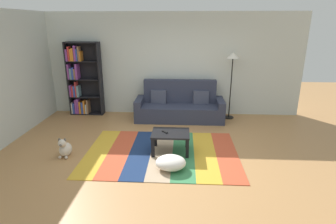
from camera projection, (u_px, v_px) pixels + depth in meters
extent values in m
plane|color=#B27F4C|center=(168.00, 153.00, 5.34)|extent=(14.00, 14.00, 0.00)
cube|color=silver|center=(173.00, 65.00, 7.34)|extent=(6.80, 0.10, 2.70)
cube|color=silver|center=(11.00, 76.00, 5.81)|extent=(0.10, 5.50, 2.70)
cube|color=gold|center=(98.00, 151.00, 5.41)|extent=(0.42, 2.10, 0.01)
cube|color=#C64C2D|center=(119.00, 152.00, 5.39)|extent=(0.42, 2.10, 0.01)
cube|color=navy|center=(141.00, 152.00, 5.37)|extent=(0.42, 2.10, 0.01)
cube|color=tan|center=(162.00, 153.00, 5.35)|extent=(0.42, 2.10, 0.01)
cube|color=#387F4C|center=(183.00, 153.00, 5.32)|extent=(0.42, 2.10, 0.01)
cube|color=gold|center=(205.00, 154.00, 5.30)|extent=(0.42, 2.10, 0.01)
cube|color=#C64C2D|center=(227.00, 154.00, 5.28)|extent=(0.42, 2.10, 0.01)
cube|color=#2D3347|center=(179.00, 112.00, 7.12)|extent=(1.90, 0.80, 0.40)
cube|color=#2D3347|center=(180.00, 91.00, 7.25)|extent=(1.90, 0.20, 0.60)
cube|color=#2D3347|center=(140.00, 109.00, 7.15)|extent=(0.18, 0.80, 0.56)
cube|color=#2D3347|center=(220.00, 110.00, 7.04)|extent=(0.18, 0.80, 0.56)
cube|color=#42475B|center=(159.00, 97.00, 7.21)|extent=(0.42, 0.19, 0.36)
cube|color=#42475B|center=(201.00, 98.00, 7.15)|extent=(0.42, 0.19, 0.36)
cube|color=black|center=(69.00, 79.00, 7.37)|extent=(0.04, 0.28, 1.95)
cube|color=black|center=(101.00, 79.00, 7.32)|extent=(0.04, 0.28, 1.95)
cube|color=black|center=(87.00, 78.00, 7.47)|extent=(0.90, 0.01, 1.95)
cube|color=black|center=(88.00, 113.00, 7.65)|extent=(0.86, 0.28, 0.02)
cube|color=black|center=(87.00, 96.00, 7.50)|extent=(0.86, 0.28, 0.02)
cube|color=black|center=(85.00, 79.00, 7.35)|extent=(0.86, 0.28, 0.02)
cube|color=black|center=(83.00, 61.00, 7.20)|extent=(0.86, 0.28, 0.02)
cube|color=black|center=(81.00, 42.00, 7.05)|extent=(0.86, 0.28, 0.02)
cube|color=silver|center=(73.00, 108.00, 7.57)|extent=(0.03, 0.17, 0.31)
cube|color=#334CB2|center=(75.00, 108.00, 7.60)|extent=(0.05, 0.22, 0.29)
cube|color=purple|center=(77.00, 106.00, 7.57)|extent=(0.05, 0.20, 0.39)
cube|color=purple|center=(79.00, 106.00, 7.57)|extent=(0.05, 0.21, 0.42)
cube|color=orange|center=(81.00, 107.00, 7.57)|extent=(0.05, 0.19, 0.34)
cube|color=#334CB2|center=(83.00, 108.00, 7.57)|extent=(0.05, 0.19, 0.32)
cube|color=orange|center=(85.00, 107.00, 7.54)|extent=(0.04, 0.16, 0.36)
cube|color=silver|center=(87.00, 109.00, 7.57)|extent=(0.03, 0.19, 0.26)
cube|color=#8C6647|center=(88.00, 106.00, 7.57)|extent=(0.04, 0.23, 0.39)
cube|color=purple|center=(71.00, 91.00, 7.42)|extent=(0.04, 0.17, 0.31)
cube|color=red|center=(74.00, 91.00, 7.45)|extent=(0.04, 0.22, 0.30)
cube|color=#334CB2|center=(75.00, 91.00, 7.41)|extent=(0.05, 0.16, 0.30)
cube|color=red|center=(77.00, 89.00, 7.41)|extent=(0.03, 0.19, 0.41)
cube|color=#668C99|center=(79.00, 91.00, 7.43)|extent=(0.05, 0.21, 0.30)
cube|color=purple|center=(69.00, 71.00, 7.28)|extent=(0.04, 0.21, 0.40)
cube|color=#668C99|center=(72.00, 74.00, 7.29)|extent=(0.05, 0.21, 0.29)
cube|color=#334CB2|center=(74.00, 73.00, 7.29)|extent=(0.05, 0.22, 0.31)
cube|color=#8C6647|center=(76.00, 74.00, 7.30)|extent=(0.04, 0.24, 0.28)
cube|color=purple|center=(77.00, 71.00, 7.28)|extent=(0.05, 0.24, 0.41)
cube|color=purple|center=(68.00, 55.00, 7.14)|extent=(0.05, 0.21, 0.30)
cube|color=red|center=(69.00, 54.00, 7.12)|extent=(0.04, 0.19, 0.37)
cube|color=orange|center=(71.00, 55.00, 7.11)|extent=(0.05, 0.17, 0.31)
cube|color=orange|center=(74.00, 54.00, 7.14)|extent=(0.04, 0.23, 0.33)
cube|color=purple|center=(75.00, 53.00, 7.10)|extent=(0.05, 0.18, 0.39)
cube|color=#334CB2|center=(78.00, 55.00, 7.11)|extent=(0.03, 0.18, 0.31)
cube|color=#8C6647|center=(79.00, 54.00, 7.09)|extent=(0.04, 0.16, 0.38)
cube|color=orange|center=(81.00, 56.00, 7.14)|extent=(0.03, 0.22, 0.25)
cube|color=black|center=(171.00, 133.00, 5.27)|extent=(0.72, 0.56, 0.04)
cube|color=black|center=(153.00, 148.00, 5.13)|extent=(0.06, 0.06, 0.37)
cube|color=black|center=(187.00, 149.00, 5.09)|extent=(0.06, 0.06, 0.37)
cube|color=black|center=(155.00, 138.00, 5.58)|extent=(0.06, 0.06, 0.37)
cube|color=black|center=(187.00, 138.00, 5.55)|extent=(0.06, 0.06, 0.37)
ellipsoid|color=white|center=(171.00, 163.00, 4.72)|extent=(0.52, 0.46, 0.23)
ellipsoid|color=beige|center=(66.00, 149.00, 5.21)|extent=(0.22, 0.30, 0.26)
sphere|color=beige|center=(62.00, 143.00, 5.05)|extent=(0.15, 0.15, 0.15)
ellipsoid|color=#5B5750|center=(61.00, 145.00, 5.00)|extent=(0.06, 0.07, 0.05)
ellipsoid|color=#5B5750|center=(59.00, 140.00, 5.06)|extent=(0.05, 0.04, 0.08)
ellipsoid|color=#5B5750|center=(65.00, 140.00, 5.05)|extent=(0.05, 0.04, 0.08)
sphere|color=beige|center=(60.00, 157.00, 5.11)|extent=(0.06, 0.06, 0.06)
sphere|color=beige|center=(66.00, 157.00, 5.11)|extent=(0.06, 0.06, 0.06)
cylinder|color=black|center=(229.00, 117.00, 7.32)|extent=(0.26, 0.26, 0.02)
cylinder|color=black|center=(231.00, 89.00, 7.08)|extent=(0.03, 0.03, 1.55)
cone|color=white|center=(233.00, 55.00, 6.81)|extent=(0.32, 0.32, 0.14)
cube|color=black|center=(165.00, 132.00, 5.27)|extent=(0.13, 0.14, 0.02)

